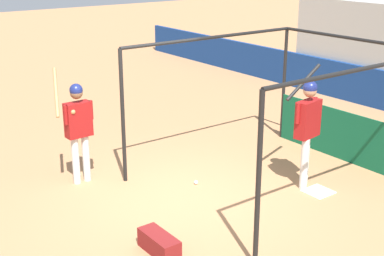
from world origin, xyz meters
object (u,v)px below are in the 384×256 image
at_px(player_waiting, 78,123).
at_px(equipment_bag, 159,244).
at_px(player_batter, 308,122).
at_px(baseball, 196,182).

height_order(player_waiting, equipment_bag, player_waiting).
bearing_deg(equipment_bag, player_batter, 95.91).
bearing_deg(baseball, player_batter, 52.50).
bearing_deg(baseball, equipment_bag, -49.75).
distance_m(player_batter, baseball, 2.23).
bearing_deg(player_batter, equipment_bag, 177.00).
bearing_deg(equipment_bag, baseball, 130.25).
distance_m(equipment_bag, baseball, 2.33).
bearing_deg(player_batter, player_waiting, 132.42).
bearing_deg(equipment_bag, player_waiting, 176.18).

